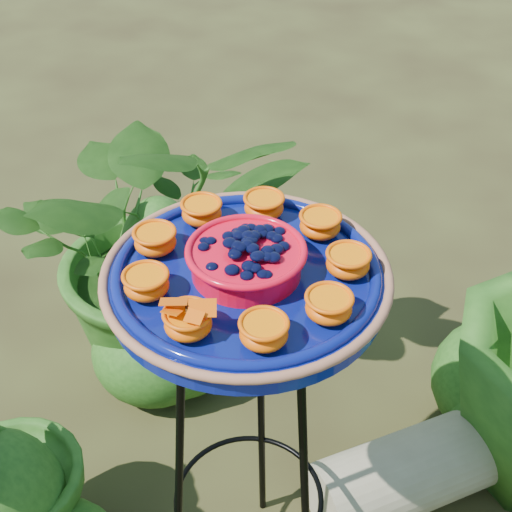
% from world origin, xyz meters
% --- Properties ---
extents(tripod_stand, '(0.38, 0.38, 0.92)m').
position_xyz_m(tripod_stand, '(-0.12, -0.15, 0.56)').
color(tripod_stand, black).
rests_on(tripod_stand, ground).
extents(feeder_dish, '(0.52, 0.52, 0.11)m').
position_xyz_m(feeder_dish, '(-0.12, -0.15, 0.96)').
color(feeder_dish, navy).
rests_on(feeder_dish, tripod_stand).
extents(driftwood_log, '(0.63, 0.59, 0.22)m').
position_xyz_m(driftwood_log, '(0.26, 0.23, 0.11)').
color(driftwood_log, tan).
rests_on(driftwood_log, ground).
extents(shrub_back_left, '(1.07, 1.03, 0.92)m').
position_xyz_m(shrub_back_left, '(-0.62, 0.50, 0.46)').
color(shrub_back_left, '#1C4712').
rests_on(shrub_back_left, ground).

